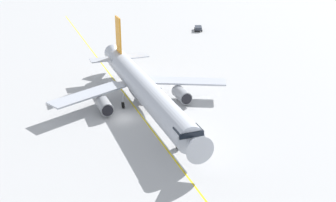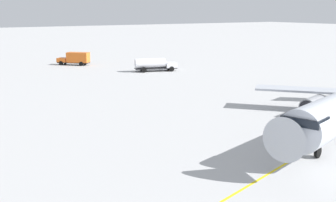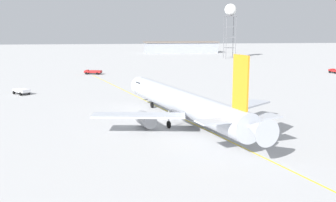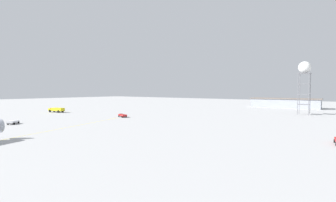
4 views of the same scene
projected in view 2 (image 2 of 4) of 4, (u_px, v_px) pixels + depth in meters
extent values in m
plane|color=#B2B2B2|center=(321.00, 123.00, 49.88)|extent=(600.00, 600.00, 0.00)
cone|color=#B2B7C1|center=(292.00, 136.00, 33.39)|extent=(3.91, 4.36, 3.66)
cube|color=black|center=(305.00, 120.00, 34.82)|extent=(3.23, 3.82, 0.70)
cube|color=#B2B7C1|center=(307.00, 90.00, 55.96)|extent=(11.41, 12.34, 0.28)
cylinder|color=gray|center=(313.00, 105.00, 53.09)|extent=(4.60, 3.20, 2.11)
cylinder|color=black|center=(306.00, 108.00, 51.53)|extent=(0.65, 1.77, 1.80)
cylinder|color=#9EA0A5|center=(319.00, 141.00, 37.90)|extent=(0.20, 0.20, 2.17)
cylinder|color=black|center=(318.00, 152.00, 38.14)|extent=(1.14, 0.60, 1.10)
cube|color=#232326|center=(156.00, 68.00, 91.52)|extent=(9.45, 4.77, 0.20)
cube|color=silver|center=(171.00, 65.00, 92.26)|extent=(3.05, 3.17, 1.10)
cube|color=black|center=(176.00, 64.00, 92.51)|extent=(0.71, 2.10, 0.62)
cylinder|color=silver|center=(150.00, 63.00, 90.93)|extent=(6.93, 3.94, 2.12)
cylinder|color=black|center=(168.00, 67.00, 93.59)|extent=(1.13, 0.59, 1.10)
cylinder|color=black|center=(172.00, 69.00, 91.16)|extent=(1.13, 0.59, 1.10)
cylinder|color=black|center=(142.00, 68.00, 91.99)|extent=(1.13, 0.59, 1.10)
cylinder|color=black|center=(144.00, 70.00, 89.56)|extent=(1.13, 0.59, 1.10)
cube|color=#232326|center=(73.00, 63.00, 101.76)|extent=(7.00, 6.84, 0.20)
cube|color=orange|center=(63.00, 60.00, 102.17)|extent=(3.30, 3.30, 1.00)
cube|color=black|center=(59.00, 59.00, 102.35)|extent=(1.41, 1.46, 0.56)
cube|color=orange|center=(78.00, 57.00, 101.23)|extent=(5.41, 5.33, 2.40)
cylinder|color=black|center=(61.00, 63.00, 101.21)|extent=(0.91, 0.90, 1.00)
cylinder|color=black|center=(65.00, 62.00, 103.43)|extent=(0.91, 0.90, 1.00)
cylinder|color=black|center=(81.00, 64.00, 100.17)|extent=(0.91, 0.90, 1.00)
cylinder|color=black|center=(85.00, 63.00, 102.40)|extent=(0.91, 0.90, 1.00)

